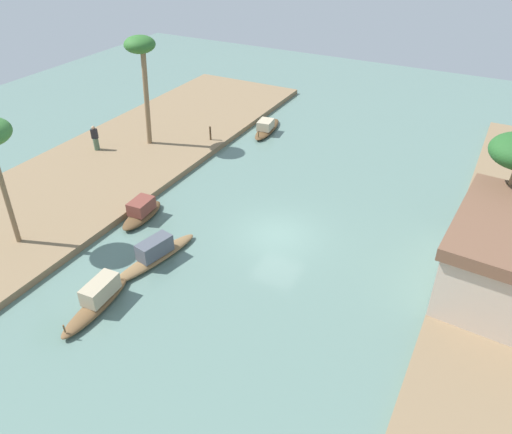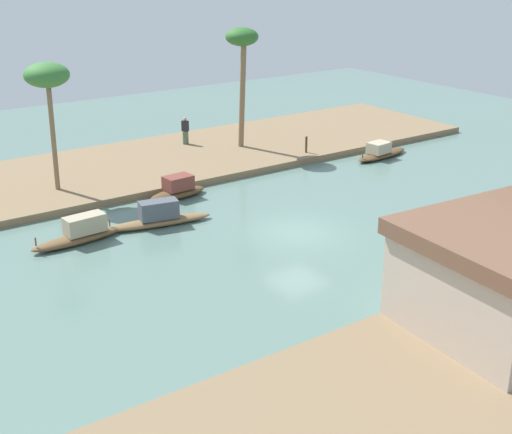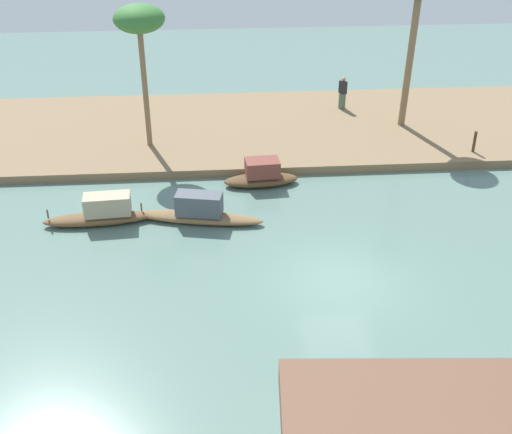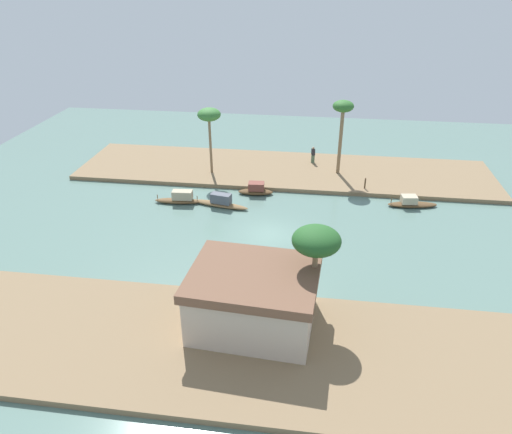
# 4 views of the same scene
# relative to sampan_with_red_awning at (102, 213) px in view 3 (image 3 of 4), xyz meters

# --- Properties ---
(river_water) EXTENTS (69.20, 69.20, 0.00)m
(river_water) POSITION_rel_sampan_with_red_awning_xyz_m (-8.68, 4.61, -0.47)
(river_water) COLOR slate
(river_water) RESTS_ON ground
(riverbank_left) EXTENTS (42.44, 10.15, 0.39)m
(riverbank_left) POSITION_rel_sampan_with_red_awning_xyz_m (-8.68, -8.77, -0.28)
(riverbank_left) COLOR #846B4C
(riverbank_left) RESTS_ON ground
(sampan_with_red_awning) EXTENTS (4.31, 1.22, 1.23)m
(sampan_with_red_awning) POSITION_rel_sampan_with_red_awning_xyz_m (0.00, 0.00, 0.00)
(sampan_with_red_awning) COLOR brown
(sampan_with_red_awning) RESTS_ON river_water
(sampan_open_hull) EXTENTS (5.31, 1.93, 1.25)m
(sampan_open_hull) POSITION_rel_sampan_with_red_awning_xyz_m (-3.82, 0.17, -0.03)
(sampan_open_hull) COLOR brown
(sampan_open_hull) RESTS_ON river_water
(sampan_with_tall_canopy) EXTENTS (3.34, 1.38, 1.18)m
(sampan_with_tall_canopy) POSITION_rel_sampan_with_red_awning_xyz_m (-6.56, -2.87, -0.02)
(sampan_with_tall_canopy) COLOR brown
(sampan_with_tall_canopy) RESTS_ON river_water
(person_on_near_bank) EXTENTS (0.52, 0.52, 1.76)m
(person_on_near_bank) POSITION_rel_sampan_with_red_awning_xyz_m (-11.62, -10.91, 0.68)
(person_on_near_bank) COLOR #4C664C
(person_on_near_bank) RESTS_ON riverbank_left
(mooring_post) EXTENTS (0.14, 0.14, 1.02)m
(mooring_post) POSITION_rel_sampan_with_red_awning_xyz_m (-16.75, -4.77, 0.43)
(mooring_post) COLOR #4C3823
(mooring_post) RESTS_ON riverbank_left
(palm_tree_left_far) EXTENTS (2.28, 2.28, 6.66)m
(palm_tree_left_far) POSITION_rel_sampan_with_red_awning_xyz_m (-1.47, -6.65, 5.78)
(palm_tree_left_far) COLOR #7F6647
(palm_tree_left_far) RESTS_ON riverbank_left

